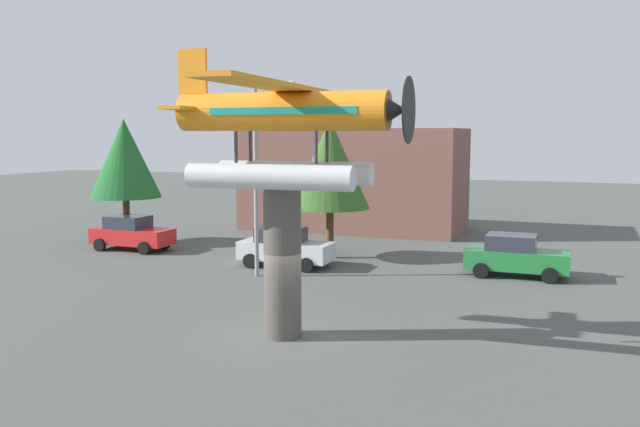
{
  "coord_description": "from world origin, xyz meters",
  "views": [
    {
      "loc": [
        7.98,
        -17.36,
        5.95
      ],
      "look_at": [
        0.0,
        3.0,
        3.32
      ],
      "focal_mm": 37.37,
      "sensor_mm": 36.0,
      "label": 1
    }
  ],
  "objects_px": {
    "car_mid_silver": "(285,247)",
    "car_far_green": "(516,256)",
    "car_near_red": "(131,233)",
    "storefront_building": "(354,179)",
    "tree_east": "(330,164)",
    "floatplane_monument": "(286,128)",
    "tree_west": "(125,159)",
    "display_pedestal": "(282,263)",
    "streetlight_primary": "(260,165)"
  },
  "relations": [
    {
      "from": "floatplane_monument",
      "to": "tree_west",
      "type": "xyz_separation_m",
      "value": [
        -15.08,
        12.25,
        -1.49
      ]
    },
    {
      "from": "car_mid_silver",
      "to": "storefront_building",
      "type": "distance_m",
      "value": 12.72
    },
    {
      "from": "storefront_building",
      "to": "tree_west",
      "type": "height_order",
      "value": "tree_west"
    },
    {
      "from": "car_far_green",
      "to": "tree_east",
      "type": "height_order",
      "value": "tree_east"
    },
    {
      "from": "storefront_building",
      "to": "car_far_green",
      "type": "bearing_deg",
      "value": -45.32
    },
    {
      "from": "display_pedestal",
      "to": "car_far_green",
      "type": "bearing_deg",
      "value": 63.21
    },
    {
      "from": "car_near_red",
      "to": "tree_west",
      "type": "xyz_separation_m",
      "value": [
        -1.59,
        1.72,
        3.73
      ]
    },
    {
      "from": "car_mid_silver",
      "to": "tree_west",
      "type": "xyz_separation_m",
      "value": [
        -10.7,
        2.75,
        3.73
      ]
    },
    {
      "from": "car_near_red",
      "to": "car_far_green",
      "type": "distance_m",
      "value": 18.98
    },
    {
      "from": "car_mid_silver",
      "to": "car_far_green",
      "type": "distance_m",
      "value": 9.99
    },
    {
      "from": "tree_west",
      "to": "tree_east",
      "type": "xyz_separation_m",
      "value": [
        11.86,
        -0.08,
        -0.1
      ]
    },
    {
      "from": "floatplane_monument",
      "to": "tree_west",
      "type": "bearing_deg",
      "value": 137.74
    },
    {
      "from": "display_pedestal",
      "to": "streetlight_primary",
      "type": "bearing_deg",
      "value": 120.84
    },
    {
      "from": "car_near_red",
      "to": "car_mid_silver",
      "type": "relative_size",
      "value": 1.0
    },
    {
      "from": "display_pedestal",
      "to": "car_mid_silver",
      "type": "relative_size",
      "value": 1.05
    },
    {
      "from": "streetlight_primary",
      "to": "storefront_building",
      "type": "height_order",
      "value": "streetlight_primary"
    },
    {
      "from": "streetlight_primary",
      "to": "display_pedestal",
      "type": "bearing_deg",
      "value": -59.16
    },
    {
      "from": "streetlight_primary",
      "to": "storefront_building",
      "type": "xyz_separation_m",
      "value": [
        -0.87,
        14.8,
        -1.55
      ]
    },
    {
      "from": "display_pedestal",
      "to": "car_near_red",
      "type": "height_order",
      "value": "display_pedestal"
    },
    {
      "from": "car_far_green",
      "to": "streetlight_primary",
      "type": "xyz_separation_m",
      "value": [
        -9.9,
        -3.91,
        3.79
      ]
    },
    {
      "from": "display_pedestal",
      "to": "storefront_building",
      "type": "height_order",
      "value": "storefront_building"
    },
    {
      "from": "floatplane_monument",
      "to": "car_far_green",
      "type": "xyz_separation_m",
      "value": [
        5.48,
        11.1,
        -5.21
      ]
    },
    {
      "from": "floatplane_monument",
      "to": "streetlight_primary",
      "type": "relative_size",
      "value": 1.29
    },
    {
      "from": "car_near_red",
      "to": "display_pedestal",
      "type": "bearing_deg",
      "value": -38.26
    },
    {
      "from": "floatplane_monument",
      "to": "car_mid_silver",
      "type": "relative_size",
      "value": 2.49
    },
    {
      "from": "car_mid_silver",
      "to": "tree_west",
      "type": "height_order",
      "value": "tree_west"
    },
    {
      "from": "car_far_green",
      "to": "car_near_red",
      "type": "bearing_deg",
      "value": -178.29
    },
    {
      "from": "car_mid_silver",
      "to": "floatplane_monument",
      "type": "bearing_deg",
      "value": -65.24
    },
    {
      "from": "streetlight_primary",
      "to": "tree_west",
      "type": "relative_size",
      "value": 1.2
    },
    {
      "from": "display_pedestal",
      "to": "car_near_red",
      "type": "distance_m",
      "value": 17.07
    },
    {
      "from": "car_far_green",
      "to": "tree_west",
      "type": "relative_size",
      "value": 0.62
    },
    {
      "from": "tree_west",
      "to": "tree_east",
      "type": "relative_size",
      "value": 1.02
    },
    {
      "from": "storefront_building",
      "to": "display_pedestal",
      "type": "bearing_deg",
      "value": -76.78
    },
    {
      "from": "tree_east",
      "to": "car_far_green",
      "type": "bearing_deg",
      "value": -7.06
    },
    {
      "from": "tree_west",
      "to": "car_mid_silver",
      "type": "bearing_deg",
      "value": -14.41
    },
    {
      "from": "car_near_red",
      "to": "tree_west",
      "type": "height_order",
      "value": "tree_west"
    },
    {
      "from": "storefront_building",
      "to": "tree_west",
      "type": "relative_size",
      "value": 1.98
    },
    {
      "from": "display_pedestal",
      "to": "car_far_green",
      "type": "distance_m",
      "value": 12.51
    },
    {
      "from": "car_mid_silver",
      "to": "tree_east",
      "type": "distance_m",
      "value": 4.65
    },
    {
      "from": "streetlight_primary",
      "to": "storefront_building",
      "type": "relative_size",
      "value": 0.61
    },
    {
      "from": "floatplane_monument",
      "to": "car_mid_silver",
      "type": "height_order",
      "value": "floatplane_monument"
    },
    {
      "from": "storefront_building",
      "to": "tree_west",
      "type": "distance_m",
      "value": 13.88
    },
    {
      "from": "floatplane_monument",
      "to": "streetlight_primary",
      "type": "xyz_separation_m",
      "value": [
        -4.43,
        7.19,
        -1.42
      ]
    },
    {
      "from": "car_far_green",
      "to": "floatplane_monument",
      "type": "bearing_deg",
      "value": -116.27
    },
    {
      "from": "car_mid_silver",
      "to": "tree_west",
      "type": "distance_m",
      "value": 11.66
    },
    {
      "from": "display_pedestal",
      "to": "tree_west",
      "type": "distance_m",
      "value": 19.48
    },
    {
      "from": "storefront_building",
      "to": "tree_east",
      "type": "height_order",
      "value": "tree_east"
    },
    {
      "from": "display_pedestal",
      "to": "floatplane_monument",
      "type": "relative_size",
      "value": 0.42
    },
    {
      "from": "car_near_red",
      "to": "streetlight_primary",
      "type": "bearing_deg",
      "value": -20.22
    },
    {
      "from": "display_pedestal",
      "to": "floatplane_monument",
      "type": "xyz_separation_m",
      "value": [
        0.13,
        0.01,
        3.88
      ]
    }
  ]
}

